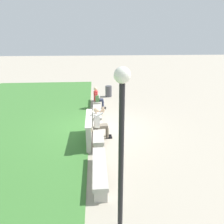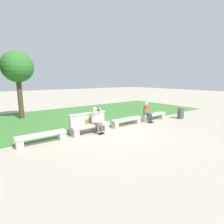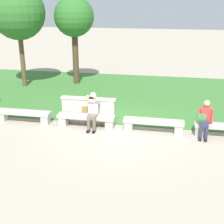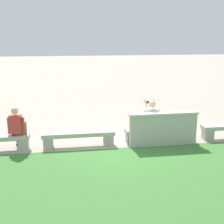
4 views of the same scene
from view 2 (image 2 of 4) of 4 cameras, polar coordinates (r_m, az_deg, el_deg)
The scene contains 12 objects.
ground_plane at distance 9.76m, azimuth -0.56°, elevation -5.59°, with size 80.00×80.00×0.00m, color #A89E8C.
grass_strip at distance 13.43m, azimuth -11.76°, elevation -1.26°, with size 21.44×8.00×0.03m, color #3D7533.
bench_main at distance 8.14m, azimuth -21.96°, elevation -7.47°, with size 2.11×0.40×0.45m.
bench_near at distance 9.03m, azimuth -6.82°, elevation -5.00°, with size 2.11×0.40×0.45m.
bench_mid at distance 10.44m, azimuth 4.84°, elevation -2.84°, with size 2.11×0.40×0.45m.
bench_far at distance 12.17m, azimuth 13.45°, elevation -1.16°, with size 2.11×0.40×0.45m.
backrest_wall_with_plaque at distance 9.27m, azimuth -7.92°, elevation -3.28°, with size 2.05×0.24×1.01m.
person_photographer at distance 9.00m, azimuth -5.12°, elevation -2.19°, with size 0.49×0.74×1.32m.
person_distant at distance 11.52m, azimuth 11.47°, elevation 0.13°, with size 0.48×0.71×1.26m.
backpack at distance 11.45m, azimuth 10.98°, elevation -0.15°, with size 0.28×0.24×0.43m.
tree_behind_wall at distance 13.62m, azimuth -28.52°, elevation 12.58°, with size 2.07×2.07×4.60m.
trash_bin at distance 13.18m, azimuth 21.51°, elevation -0.41°, with size 0.44×0.44×0.75m, color #4C4C51.
Camera 2 is at (-5.58, -7.53, 2.72)m, focal length 28.00 mm.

